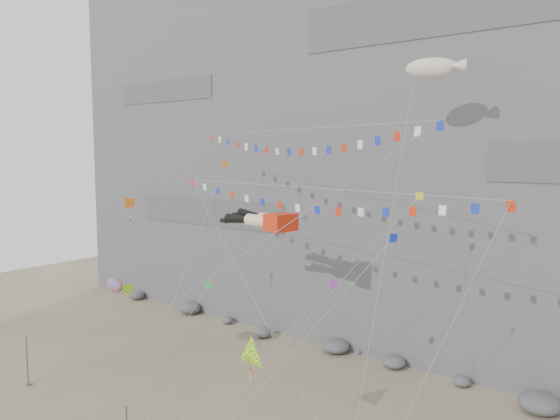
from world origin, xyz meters
name	(u,v)px	position (x,y,z in m)	size (l,w,h in m)	color
cliff	(411,96)	(0.00, 32.00, 25.00)	(80.00, 28.00, 50.00)	slate
talus_boulders	(336,346)	(0.00, 17.00, 0.60)	(60.00, 3.00, 1.20)	#5A5B5F
anchor_pole_left	(27,361)	(-15.67, -4.53, 2.03)	(0.12, 0.12, 4.06)	slate
legs_kite	(263,220)	(-0.91, 7.51, 13.42)	(7.57, 18.28, 21.10)	red
flag_banner_upper	(295,130)	(2.30, 7.35, 20.40)	(28.50, 16.23, 28.46)	red
flag_banner_lower	(307,188)	(5.00, 5.21, 16.32)	(27.98, 9.10, 19.49)	red
harlequin_kite	(129,204)	(-10.38, 1.87, 14.59)	(4.54, 6.44, 16.04)	red
fish_windsock	(115,285)	(-11.23, 0.86, 7.87)	(6.21, 6.44, 10.38)	#F5540C
delta_kite	(250,355)	(5.90, -1.84, 6.79)	(6.00, 6.36, 10.19)	yellow
blimp_windsock	(432,69)	(10.63, 12.43, 24.63)	(4.63, 14.88, 28.04)	beige
small_kite_a	(223,169)	(-5.26, 7.50, 17.37)	(4.02, 14.02, 22.49)	orange
small_kite_b	(331,287)	(7.41, 4.58, 9.86)	(6.33, 11.43, 15.73)	purple
small_kite_c	(206,290)	(0.16, 0.21, 9.44)	(2.28, 8.77, 12.75)	green
small_kite_d	(414,202)	(10.99, 9.27, 15.43)	(8.66, 17.13, 24.15)	yellow
small_kite_e	(388,244)	(13.34, 0.91, 13.86)	(10.57, 6.65, 18.34)	#152EBA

